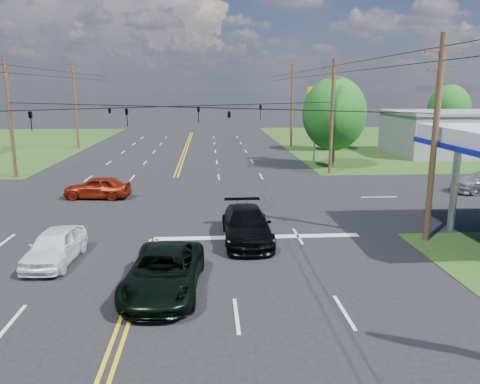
{
  "coord_description": "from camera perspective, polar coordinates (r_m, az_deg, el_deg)",
  "views": [
    {
      "loc": [
        2.68,
        -17.67,
        7.1
      ],
      "look_at": [
        4.3,
        6.0,
        1.84
      ],
      "focal_mm": 35.0,
      "sensor_mm": 36.0,
      "label": 1
    }
  ],
  "objects": [
    {
      "name": "pickup_dkgreen",
      "position": [
        17.0,
        -9.27,
        -9.58
      ],
      "size": [
        2.89,
        5.6,
        1.51
      ],
      "primitive_type": "imported",
      "rotation": [
        0.0,
        0.0,
        -0.07
      ],
      "color": "black",
      "rests_on": "ground"
    },
    {
      "name": "pole_nw",
      "position": [
        41.79,
        -26.23,
        8.25
      ],
      "size": [
        1.6,
        0.28,
        9.5
      ],
      "color": "#43281C",
      "rests_on": "ground"
    },
    {
      "name": "polesign_ne",
      "position": [
        45.95,
        9.23,
        10.54
      ],
      "size": [
        1.96,
        1.02,
        7.37
      ],
      "color": "#A5A5AA",
      "rests_on": "ground"
    },
    {
      "name": "stop_bar",
      "position": [
        22.92,
        2.1,
        -5.54
      ],
      "size": [
        10.0,
        0.5,
        0.02
      ],
      "primitive_type": "cube",
      "color": "silver",
      "rests_on": "ground"
    },
    {
      "name": "tree_right_a",
      "position": [
        43.24,
        11.42,
        9.31
      ],
      "size": [
        5.7,
        5.7,
        8.18
      ],
      "color": "#43281C",
      "rests_on": "ground"
    },
    {
      "name": "tree_far_r",
      "position": [
        67.44,
        24.1,
        9.27
      ],
      "size": [
        5.32,
        5.32,
        7.63
      ],
      "color": "#43281C",
      "rests_on": "ground"
    },
    {
      "name": "pole_right_far",
      "position": [
        58.62,
        6.34,
        10.55
      ],
      "size": [
        1.6,
        0.28,
        10.0
      ],
      "color": "#43281C",
      "rests_on": "ground"
    },
    {
      "name": "sedan_red",
      "position": [
        32.17,
        -17.0,
        0.54
      ],
      "size": [
        4.44,
        2.15,
        1.46
      ],
      "primitive_type": "imported",
      "rotation": [
        0.0,
        0.0,
        -1.67
      ],
      "color": "maroon",
      "rests_on": "ground"
    },
    {
      "name": "grass_ne",
      "position": [
        69.99,
        23.74,
        5.64
      ],
      "size": [
        46.0,
        48.0,
        0.03
      ],
      "primitive_type": "cube",
      "color": "#214516",
      "rests_on": "ground"
    },
    {
      "name": "pole_left_far",
      "position": [
        59.8,
        -19.41,
        9.96
      ],
      "size": [
        1.6,
        0.28,
        10.0
      ],
      "color": "#43281C",
      "rests_on": "ground"
    },
    {
      "name": "retail_ne",
      "position": [
        56.9,
        24.97,
        6.41
      ],
      "size": [
        14.0,
        10.0,
        4.4
      ],
      "primitive_type": "cube",
      "color": "slate",
      "rests_on": "ground"
    },
    {
      "name": "pole_ne",
      "position": [
        40.09,
        11.16,
        9.15
      ],
      "size": [
        1.6,
        0.28,
        9.5
      ],
      "color": "#43281C",
      "rests_on": "ground"
    },
    {
      "name": "pickup_white",
      "position": [
        20.94,
        -21.63,
        -6.16
      ],
      "size": [
        1.93,
        4.29,
        1.43
      ],
      "primitive_type": "imported",
      "rotation": [
        0.0,
        0.0,
        -0.06
      ],
      "color": "white",
      "rests_on": "ground"
    },
    {
      "name": "span_wire_signals",
      "position": [
        29.81,
        -9.21,
        10.23
      ],
      "size": [
        26.0,
        18.0,
        1.13
      ],
      "color": "black",
      "rests_on": "ground"
    },
    {
      "name": "power_lines",
      "position": [
        27.84,
        -9.78,
        15.42
      ],
      "size": [
        26.04,
        100.0,
        0.64
      ],
      "color": "black",
      "rests_on": "ground"
    },
    {
      "name": "ground",
      "position": [
        30.63,
        -8.82,
        -1.05
      ],
      "size": [
        280.0,
        280.0,
        0.0
      ],
      "primitive_type": "plane",
      "color": "black",
      "rests_on": "ground"
    },
    {
      "name": "pole_se",
      "position": [
        23.21,
        22.65,
        6.15
      ],
      "size": [
        1.6,
        0.28,
        9.5
      ],
      "color": "#43281C",
      "rests_on": "ground"
    },
    {
      "name": "tree_right_b",
      "position": [
        55.5,
        10.66,
        9.32
      ],
      "size": [
        4.94,
        4.94,
        7.09
      ],
      "color": "#43281C",
      "rests_on": "ground"
    },
    {
      "name": "suv_black",
      "position": [
        22.17,
        0.81,
        -4.05
      ],
      "size": [
        2.26,
        5.42,
        1.57
      ],
      "primitive_type": "imported",
      "rotation": [
        0.0,
        0.0,
        0.01
      ],
      "color": "black",
      "rests_on": "ground"
    }
  ]
}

